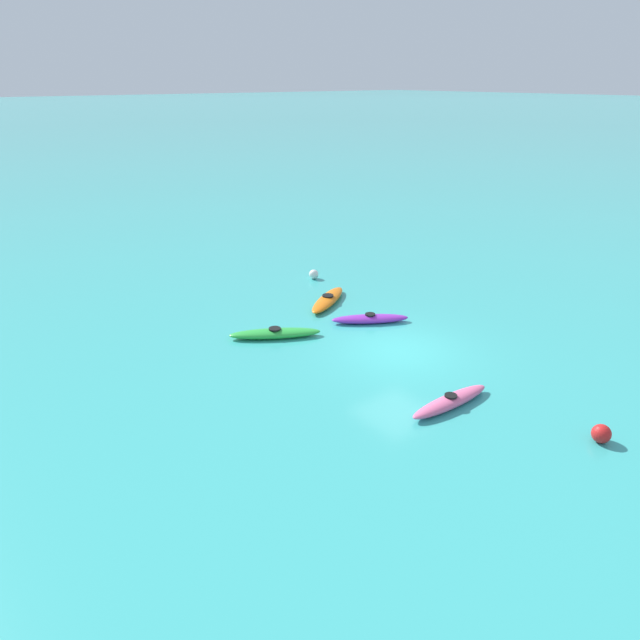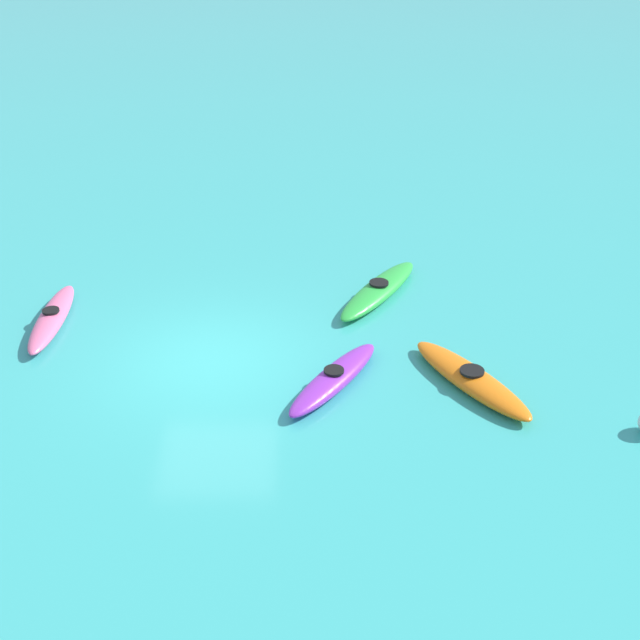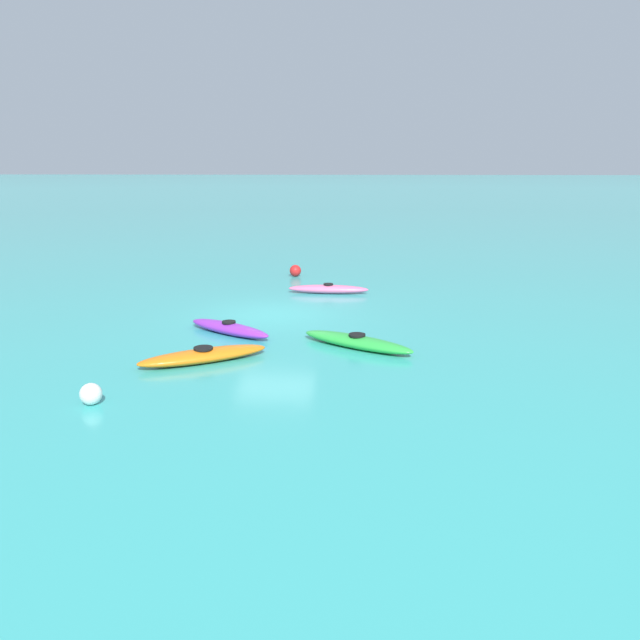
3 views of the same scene
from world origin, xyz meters
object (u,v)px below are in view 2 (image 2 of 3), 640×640
kayak_pink (52,318)px  kayak_purple (334,379)px  kayak_green (379,290)px  kayak_orange (471,379)px

kayak_pink → kayak_purple: bearing=158.0°
kayak_purple → kayak_green: bearing=-107.0°
kayak_green → kayak_orange: bearing=112.3°
kayak_pink → kayak_green: bearing=-170.3°
kayak_green → kayak_pink: 7.16m
kayak_green → kayak_orange: size_ratio=1.02×
kayak_green → kayak_purple: bearing=73.0°
kayak_pink → kayak_orange: same height
kayak_purple → kayak_orange: 2.61m
kayak_pink → kayak_orange: 8.91m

